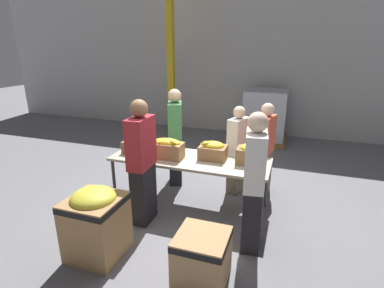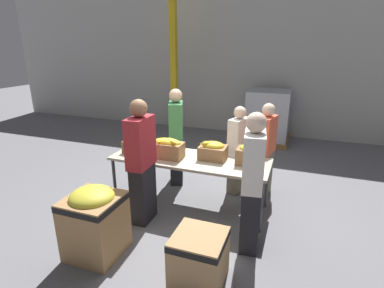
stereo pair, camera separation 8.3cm
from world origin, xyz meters
name	(u,v)px [view 1 (the left image)]	position (x,y,z in m)	size (l,w,h in m)	color
ground_plane	(190,205)	(0.00, 0.00, 0.00)	(30.00, 30.00, 0.00)	slate
wall_back	(244,61)	(0.00, 4.50, 2.00)	(16.00, 0.08, 4.00)	#B7B7B2
sorting_table	(190,162)	(0.00, 0.00, 0.75)	(2.40, 0.83, 0.80)	#B2A893
banana_box_0	(138,144)	(-0.87, 0.00, 0.93)	(0.43, 0.34, 0.26)	olive
banana_box_1	(167,148)	(-0.33, -0.08, 0.96)	(0.48, 0.29, 0.31)	#A37A4C
banana_box_2	(213,150)	(0.33, 0.10, 0.94)	(0.40, 0.31, 0.28)	olive
banana_box_3	(250,154)	(0.89, 0.08, 0.95)	(0.38, 0.31, 0.31)	olive
volunteer_0	(265,150)	(1.03, 0.81, 0.78)	(0.30, 0.46, 1.57)	#6B604C
volunteer_1	(253,184)	(1.05, -0.71, 0.87)	(0.29, 0.49, 1.74)	black
volunteer_2	(237,151)	(0.60, 0.72, 0.75)	(0.33, 0.45, 1.51)	#6B604C
volunteer_3	(142,164)	(-0.48, -0.61, 0.88)	(0.25, 0.48, 1.78)	black
volunteer_4	(175,138)	(-0.53, 0.72, 0.86)	(0.38, 0.52, 1.73)	black
donation_bin_0	(96,221)	(-0.66, -1.47, 0.46)	(0.62, 0.62, 0.87)	#A37A4C
donation_bin_1	(202,256)	(0.65, -1.47, 0.31)	(0.55, 0.55, 0.56)	tan
support_pillar	(171,62)	(-1.78, 3.57, 2.00)	(0.16, 0.16, 4.00)	gold
pallet_stack_0	(265,117)	(0.74, 3.79, 0.66)	(1.12, 1.12, 1.35)	olive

